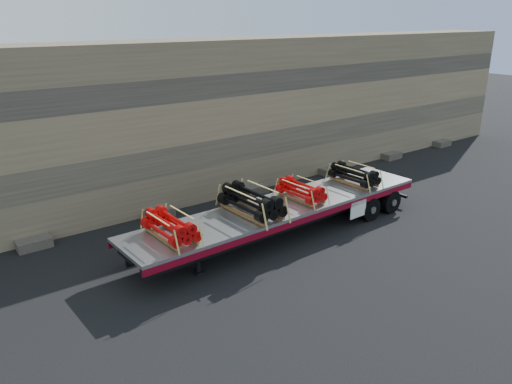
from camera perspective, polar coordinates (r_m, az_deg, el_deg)
ground at (r=19.22m, az=3.44°, el=-5.07°), size 120.00×120.00×0.00m
rock_wall at (r=23.25m, az=-6.82°, el=8.28°), size 44.00×3.00×7.00m
trailer at (r=19.03m, az=3.02°, el=-3.23°), size 12.84×2.86×1.28m
bundle_front at (r=16.12m, az=-9.74°, el=-3.96°), size 1.12×2.13×0.74m
bundle_midfront at (r=17.74m, az=-0.52°, el=-1.17°), size 1.33×2.54×0.89m
bundle_midrear at (r=19.28m, az=5.18°, el=0.14°), size 1.02×1.94×0.68m
bundle_rear at (r=21.40m, az=11.15°, el=1.89°), size 1.09×2.07×0.72m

